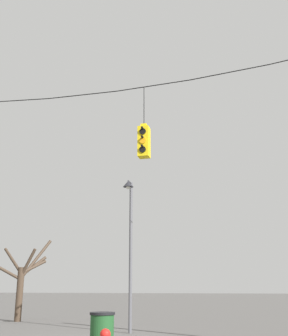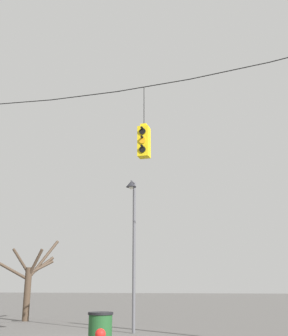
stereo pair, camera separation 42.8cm
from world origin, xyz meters
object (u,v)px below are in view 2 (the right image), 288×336
street_lamp (133,229)px  trash_bin (100,333)px  traffic_light_over_intersection (144,141)px  bare_tree (30,279)px

street_lamp → trash_bin: size_ratio=5.58×
street_lamp → traffic_light_over_intersection: bearing=-67.9°
bare_tree → trash_bin: 11.60m
traffic_light_over_intersection → bare_tree: 11.53m
bare_tree → traffic_light_over_intersection: bearing=-43.1°
traffic_light_over_intersection → trash_bin: size_ratio=2.38×
bare_tree → trash_bin: bare_tree is taller
bare_tree → street_lamp: bearing=-32.1°
traffic_light_over_intersection → bare_tree: (-7.91, 7.40, -3.97)m
trash_bin → bare_tree: bearing=128.9°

